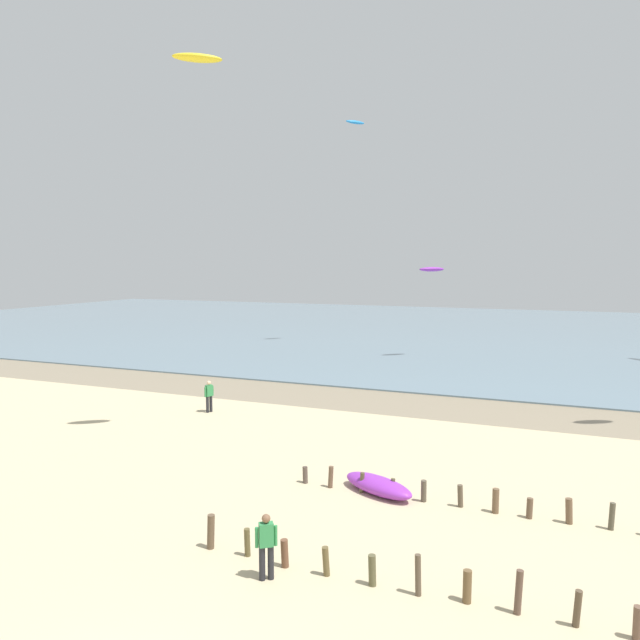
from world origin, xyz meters
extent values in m
cube|color=gray|center=(0.00, 25.15, 0.00)|extent=(120.00, 5.56, 0.01)
cube|color=slate|center=(0.00, 62.93, 0.05)|extent=(160.00, 70.00, 0.10)
cylinder|color=brown|center=(-1.80, 6.47, 0.49)|extent=(0.24, 0.21, 0.99)
cylinder|color=brown|center=(-0.64, 6.47, 0.39)|extent=(0.16, 0.18, 0.78)
cylinder|color=brown|center=(0.55, 6.33, 0.37)|extent=(0.22, 0.22, 0.76)
cylinder|color=brown|center=(1.72, 6.33, 0.38)|extent=(0.20, 0.20, 0.78)
cylinder|color=brown|center=(2.95, 6.33, 0.39)|extent=(0.21, 0.20, 0.79)
cylinder|color=brown|center=(4.10, 6.33, 0.51)|extent=(0.18, 0.15, 1.02)
cylinder|color=brown|center=(5.24, 6.47, 0.39)|extent=(0.21, 0.24, 0.79)
cylinder|color=brown|center=(6.39, 6.43, 0.52)|extent=(0.20, 0.18, 1.04)
cylinder|color=brown|center=(7.61, 6.40, 0.43)|extent=(0.20, 0.19, 0.87)
cylinder|color=brown|center=(8.79, 6.40, 0.37)|extent=(0.19, 0.20, 0.74)
cylinder|color=brown|center=(-1.31, 12.00, 0.30)|extent=(0.21, 0.20, 0.61)
cylinder|color=brown|center=(-0.29, 11.94, 0.38)|extent=(0.20, 0.20, 0.78)
cylinder|color=brown|center=(0.88, 11.93, 0.35)|extent=(0.18, 0.16, 0.71)
cylinder|color=brown|center=(1.96, 12.00, 0.31)|extent=(0.17, 0.17, 0.63)
cylinder|color=brown|center=(3.05, 11.93, 0.37)|extent=(0.19, 0.21, 0.74)
cylinder|color=brown|center=(4.25, 11.96, 0.37)|extent=(0.20, 0.20, 0.75)
cylinder|color=brown|center=(5.37, 11.91, 0.39)|extent=(0.22, 0.24, 0.80)
cylinder|color=brown|center=(6.40, 11.90, 0.32)|extent=(0.21, 0.22, 0.65)
cylinder|color=brown|center=(7.53, 11.95, 0.39)|extent=(0.24, 0.21, 0.80)
cylinder|color=brown|center=(8.72, 11.97, 0.41)|extent=(0.20, 0.19, 0.84)
cylinder|color=#232328|center=(0.30, 5.54, 0.44)|extent=(0.16, 0.16, 0.88)
cylinder|color=#232328|center=(0.48, 5.67, 0.44)|extent=(0.16, 0.16, 0.88)
cube|color=#338C4C|center=(0.39, 5.60, 1.18)|extent=(0.42, 0.39, 0.60)
sphere|color=brown|center=(0.39, 5.60, 1.60)|extent=(0.22, 0.22, 0.22)
cylinder|color=#338C4C|center=(0.19, 5.47, 1.13)|extent=(0.09, 0.09, 0.52)
cylinder|color=#338C4C|center=(0.58, 5.74, 1.13)|extent=(0.09, 0.09, 0.52)
cylinder|color=#232328|center=(-10.10, 19.56, 0.44)|extent=(0.16, 0.16, 0.88)
cylinder|color=#232328|center=(-10.18, 19.36, 0.44)|extent=(0.16, 0.16, 0.88)
cube|color=#338C4C|center=(-10.14, 19.46, 1.18)|extent=(0.34, 0.42, 0.60)
sphere|color=beige|center=(-10.14, 19.46, 1.60)|extent=(0.22, 0.22, 0.22)
cylinder|color=#338C4C|center=(-10.05, 19.68, 1.13)|extent=(0.09, 0.09, 0.52)
cylinder|color=#338C4C|center=(-10.23, 19.24, 1.13)|extent=(0.09, 0.09, 0.52)
ellipsoid|color=purple|center=(1.43, 12.04, 0.29)|extent=(3.04, 2.15, 0.57)
ellipsoid|color=yellow|center=(-7.34, 14.69, 16.50)|extent=(2.08, 1.75, 0.34)
ellipsoid|color=purple|center=(-2.72, 41.61, 7.45)|extent=(2.22, 2.08, 0.46)
ellipsoid|color=#2384D1|center=(-11.15, 46.69, 21.09)|extent=(1.81, 2.01, 0.49)
camera|label=1|loc=(6.95, -7.07, 7.98)|focal=33.10mm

